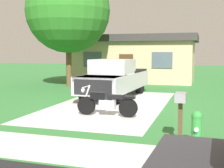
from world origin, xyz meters
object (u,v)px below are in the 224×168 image
motorcycle (106,103)px  fire_hydrant (197,129)px  mailbox (180,104)px  neighbor_house (134,58)px  pickup_truck (115,78)px  shade_tree (68,11)px

motorcycle → fire_hydrant: bearing=-40.2°
fire_hydrant → mailbox: size_ratio=0.69×
fire_hydrant → neighbor_house: neighbor_house is taller
pickup_truck → fire_hydrant: bearing=-59.9°
pickup_truck → neighbor_house: bearing=96.8°
mailbox → shade_tree: bearing=127.2°
mailbox → motorcycle: bearing=137.8°
pickup_truck → neighbor_house: size_ratio=0.60×
pickup_truck → mailbox: size_ratio=4.54×
motorcycle → fire_hydrant: size_ratio=2.54×
mailbox → shade_tree: (-7.90, 10.42, 3.89)m
motorcycle → neighbor_house: size_ratio=0.23×
pickup_truck → mailbox: bearing=-61.8°
motorcycle → shade_tree: size_ratio=0.29×
shade_tree → motorcycle: bearing=-56.9°
shade_tree → pickup_truck: bearing=-40.0°
motorcycle → neighbor_house: 13.34m
mailbox → neighbor_house: 16.32m
fire_hydrant → mailbox: mailbox is taller
pickup_truck → motorcycle: bearing=-77.7°
fire_hydrant → shade_tree: bearing=128.1°
pickup_truck → shade_tree: 6.74m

